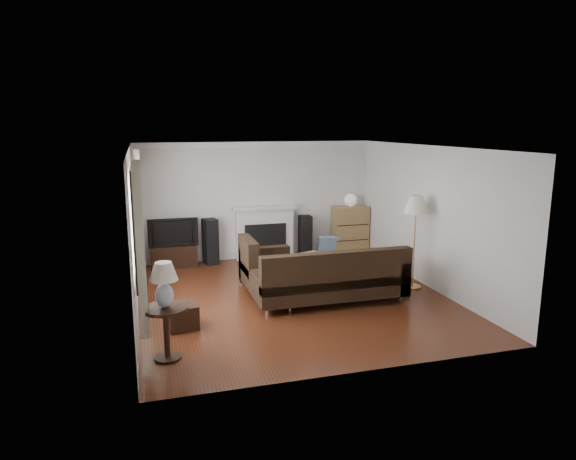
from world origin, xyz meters
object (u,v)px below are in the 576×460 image
object	(u,v)px
bookshelf	(350,230)
coffee_table	(302,268)
sectional_sofa	(329,276)
floor_lamp	(414,242)
side_table	(167,333)
tv_stand	(174,256)

from	to	relation	value
bookshelf	coffee_table	bearing A→B (deg)	-136.13
sectional_sofa	coffee_table	size ratio (longest dim) A/B	2.47
bookshelf	coffee_table	world-z (taller)	bookshelf
sectional_sofa	bookshelf	bearing A→B (deg)	61.42
floor_lamp	coffee_table	bearing A→B (deg)	149.03
sectional_sofa	side_table	size ratio (longest dim) A/B	3.98
tv_stand	side_table	bearing A→B (deg)	-94.84
coffee_table	floor_lamp	size ratio (longest dim) A/B	0.66
floor_lamp	tv_stand	bearing A→B (deg)	147.18
tv_stand	sectional_sofa	bearing A→B (deg)	-51.00
bookshelf	sectional_sofa	distance (m)	3.27
tv_stand	floor_lamp	bearing A→B (deg)	-32.82
tv_stand	bookshelf	size ratio (longest dim) A/B	0.84
coffee_table	tv_stand	bearing A→B (deg)	125.73
tv_stand	floor_lamp	world-z (taller)	floor_lamp
coffee_table	side_table	xyz separation A→B (m)	(-2.61, -2.75, 0.12)
tv_stand	side_table	size ratio (longest dim) A/B	1.35
tv_stand	bookshelf	xyz separation A→B (m)	(3.87, 0.03, 0.31)
coffee_table	side_table	size ratio (longest dim) A/B	1.61
sectional_sofa	coffee_table	distance (m)	1.33
sectional_sofa	floor_lamp	xyz separation A→B (m)	(1.69, 0.27, 0.39)
bookshelf	coffee_table	size ratio (longest dim) A/B	0.99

